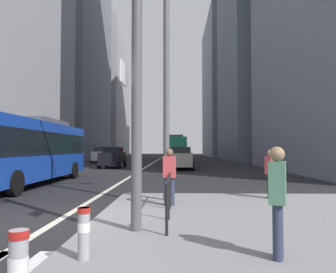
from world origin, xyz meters
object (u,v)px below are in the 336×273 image
object	(u,v)px
street_lamp_post	(166,44)
city_bus_red_receding	(176,148)
city_bus_blue_oncoming	(27,148)
pedestrian_waiting	(271,171)
car_oncoming_mid	(113,157)
bollard_left	(84,230)
car_receding_near	(180,158)
city_bus_red_distant	(176,148)
bollard_front	(18,272)
car_receding_far	(182,157)
pedestrian_walking	(278,196)
pedestrian_far	(169,174)
traffic_signal_gantry	(38,40)
car_oncoming_far	(102,155)

from	to	relation	value
street_lamp_post	city_bus_red_receding	bearing A→B (deg)	89.57
city_bus_blue_oncoming	city_bus_red_receding	xyz separation A→B (m)	(7.29, 25.03, 0.00)
street_lamp_post	pedestrian_waiting	xyz separation A→B (m)	(3.51, 0.41, -4.23)
car_oncoming_mid	bollard_left	size ratio (longest dim) A/B	5.40
bollard_left	pedestrian_waiting	world-z (taller)	pedestrian_waiting
car_receding_near	pedestrian_waiting	distance (m)	16.74
street_lamp_post	bollard_left	xyz separation A→B (m)	(-1.07, -5.65, -4.70)
city_bus_red_distant	bollard_left	world-z (taller)	city_bus_red_distant
car_receding_near	bollard_front	bearing A→B (deg)	-94.30
car_receding_far	bollard_front	xyz separation A→B (m)	(-2.04, -27.55, -0.35)
city_bus_red_receding	pedestrian_walking	xyz separation A→B (m)	(1.66, -35.80, -0.74)
car_receding_far	bollard_front	distance (m)	27.62
pedestrian_far	traffic_signal_gantry	bearing A→B (deg)	-133.14
city_bus_red_distant	pedestrian_waiting	bearing A→B (deg)	-86.36
car_oncoming_mid	street_lamp_post	world-z (taller)	street_lamp_post
bollard_front	pedestrian_far	world-z (taller)	pedestrian_far
city_bus_red_receding	pedestrian_far	world-z (taller)	city_bus_red_receding
street_lamp_post	pedestrian_walking	distance (m)	7.20
car_receding_far	bollard_left	bearing A→B (deg)	-94.28
car_receding_near	pedestrian_waiting	world-z (taller)	car_receding_near
bollard_left	pedestrian_walking	xyz separation A→B (m)	(2.95, 0.11, 0.51)
city_bus_red_receding	bollard_front	distance (m)	37.74
city_bus_blue_oncoming	pedestrian_waiting	size ratio (longest dim) A/B	6.94
city_bus_blue_oncoming	pedestrian_far	xyz separation A→B (m)	(7.18, -6.26, -0.76)
car_receding_far	street_lamp_post	size ratio (longest dim) A/B	0.58
city_bus_red_distant	traffic_signal_gantry	size ratio (longest dim) A/B	1.77
car_receding_near	pedestrian_far	distance (m)	17.96
pedestrian_far	street_lamp_post	bearing A→B (deg)	96.67
car_receding_far	street_lamp_post	distance (m)	20.57
traffic_signal_gantry	pedestrian_waiting	xyz separation A→B (m)	(6.09, 4.33, -3.06)
city_bus_blue_oncoming	car_oncoming_mid	xyz separation A→B (m)	(1.38, 14.33, -0.85)
car_oncoming_far	bollard_front	size ratio (longest dim) A/B	5.02
car_oncoming_mid	car_receding_far	xyz separation A→B (m)	(6.55, 0.55, 0.00)
street_lamp_post	car_receding_near	bearing A→B (deg)	87.80
car_receding_far	car_receding_near	bearing A→B (deg)	-93.81
pedestrian_far	car_receding_near	bearing A→B (deg)	88.32
pedestrian_waiting	city_bus_red_receding	bearing A→B (deg)	96.28
car_receding_far	city_bus_blue_oncoming	bearing A→B (deg)	-118.03
car_receding_near	pedestrian_far	xyz separation A→B (m)	(-0.53, -17.95, 0.08)
car_receding_near	car_receding_far	xyz separation A→B (m)	(0.21, 3.20, 0.00)
car_oncoming_mid	traffic_signal_gantry	bearing A→B (deg)	-82.46
city_bus_red_distant	car_oncoming_far	distance (m)	23.98
bollard_left	city_bus_red_receding	bearing A→B (deg)	87.94
city_bus_blue_oncoming	street_lamp_post	bearing A→B (deg)	-36.45
city_bus_blue_oncoming	traffic_signal_gantry	bearing A→B (deg)	-63.87
traffic_signal_gantry	car_receding_far	bearing A→B (deg)	81.85
car_oncoming_mid	pedestrian_waiting	distance (m)	21.23
street_lamp_post	pedestrian_far	world-z (taller)	street_lamp_post
city_bus_red_receding	pedestrian_far	xyz separation A→B (m)	(-0.10, -31.29, -0.76)
car_oncoming_mid	pedestrian_waiting	world-z (taller)	car_oncoming_mid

